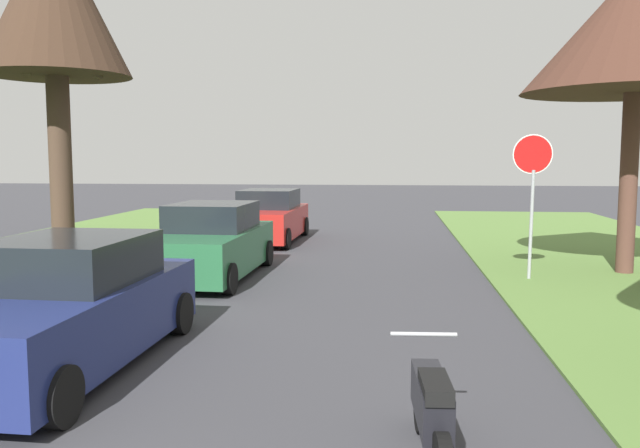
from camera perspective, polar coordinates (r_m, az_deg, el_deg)
The scene contains 7 objects.
stop_sign_far at distance 13.87m, azimuth 18.26°, elevation 4.16°, with size 0.81×0.22×2.97m.
street_tree_right_mid_b at distance 15.65m, azimuth 26.16°, elevation 15.15°, with size 4.67×4.67×6.54m.
street_tree_left_mid_b at distance 16.19m, azimuth -22.47°, elevation 17.65°, with size 3.28×3.28×7.75m.
parked_sedan_navy at distance 8.48m, azimuth -21.61°, elevation -6.94°, with size 2.02×4.44×1.57m.
parked_sedan_green at distance 13.93m, azimuth -9.65°, elevation -1.71°, with size 2.02×4.44×1.57m.
parked_sedan_red at distance 19.73m, azimuth -4.60°, elevation 0.57°, with size 2.02×4.44×1.57m.
parked_motorcycle at distance 5.54m, azimuth 9.81°, elevation -16.03°, with size 0.60×2.05×0.97m.
Camera 1 is at (1.60, -0.68, 2.54)m, focal length 36.18 mm.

